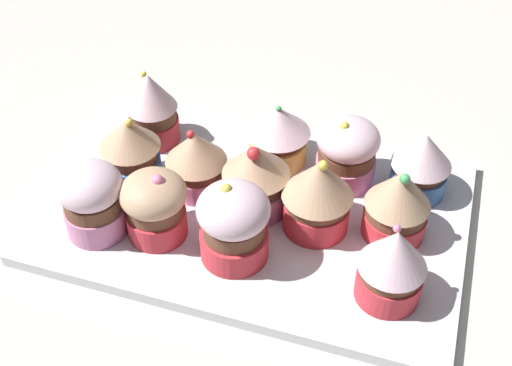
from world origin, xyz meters
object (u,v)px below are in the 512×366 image
(cupcake_0, at_px, (421,163))
(cupcake_10, at_px, (229,222))
(cupcake_8, at_px, (131,150))
(cupcake_9, at_px, (392,264))
(cupcake_11, at_px, (155,205))
(cupcake_6, at_px, (252,179))
(baking_tray, at_px, (256,211))
(cupcake_3, at_px, (152,108))
(cupcake_7, at_px, (196,161))
(cupcake_2, at_px, (275,132))
(cupcake_4, at_px, (398,203))
(cupcake_12, at_px, (92,199))
(cupcake_5, at_px, (317,194))
(cupcake_1, at_px, (347,151))

(cupcake_0, xyz_separation_m, cupcake_10, (0.15, 0.13, 0.00))
(cupcake_8, distance_m, cupcake_9, 0.27)
(cupcake_9, xyz_separation_m, cupcake_11, (0.21, -0.01, -0.00))
(cupcake_6, bearing_deg, cupcake_8, -1.88)
(cupcake_0, xyz_separation_m, cupcake_11, (0.22, 0.13, -0.00))
(baking_tray, relative_size, cupcake_8, 5.21)
(cupcake_3, relative_size, cupcake_9, 1.05)
(cupcake_7, height_order, cupcake_10, cupcake_10)
(baking_tray, height_order, cupcake_8, cupcake_8)
(baking_tray, height_order, cupcake_7, cupcake_7)
(baking_tray, height_order, cupcake_6, cupcake_6)
(cupcake_8, distance_m, cupcake_10, 0.14)
(cupcake_3, distance_m, cupcake_11, 0.14)
(cupcake_2, xyz_separation_m, cupcake_4, (-0.13, 0.07, 0.00))
(cupcake_2, distance_m, cupcake_9, 0.20)
(cupcake_0, distance_m, cupcake_3, 0.27)
(cupcake_4, bearing_deg, cupcake_0, -101.77)
(cupcake_11, bearing_deg, cupcake_12, 13.01)
(cupcake_3, height_order, cupcake_7, cupcake_3)
(cupcake_5, bearing_deg, cupcake_11, 21.06)
(cupcake_9, bearing_deg, cupcake_8, -14.41)
(cupcake_0, height_order, cupcake_9, cupcake_9)
(baking_tray, xyz_separation_m, cupcake_6, (0.00, 0.00, 0.04))
(cupcake_7, relative_size, cupcake_8, 0.92)
(cupcake_0, bearing_deg, baking_tray, 25.58)
(cupcake_7, bearing_deg, cupcake_12, 49.72)
(cupcake_1, bearing_deg, cupcake_12, 34.18)
(cupcake_4, height_order, cupcake_9, cupcake_9)
(cupcake_1, relative_size, cupcake_4, 0.95)
(cupcake_3, relative_size, cupcake_12, 1.12)
(cupcake_7, bearing_deg, cupcake_8, 6.55)
(cupcake_7, height_order, cupcake_8, cupcake_8)
(baking_tray, bearing_deg, cupcake_10, 86.57)
(cupcake_2, height_order, cupcake_9, cupcake_9)
(cupcake_1, relative_size, cupcake_6, 0.93)
(cupcake_0, bearing_deg, cupcake_6, 26.32)
(cupcake_2, distance_m, cupcake_6, 0.08)
(cupcake_4, distance_m, cupcake_11, 0.21)
(cupcake_3, distance_m, cupcake_5, 0.21)
(cupcake_7, relative_size, cupcake_12, 0.95)
(cupcake_5, height_order, cupcake_9, cupcake_5)
(baking_tray, xyz_separation_m, cupcake_2, (0.00, -0.07, 0.04))
(cupcake_1, relative_size, cupcake_9, 0.93)
(baking_tray, relative_size, cupcake_7, 5.66)
(cupcake_1, bearing_deg, cupcake_11, 40.21)
(cupcake_0, bearing_deg, cupcake_3, 0.53)
(cupcake_1, xyz_separation_m, cupcake_10, (0.08, 0.13, 0.00))
(cupcake_6, relative_size, cupcake_8, 1.03)
(cupcake_2, bearing_deg, cupcake_3, 3.01)
(cupcake_1, distance_m, cupcake_12, 0.24)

